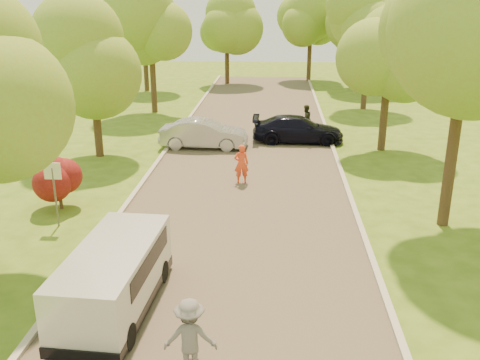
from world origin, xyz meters
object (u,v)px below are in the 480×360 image
(silver_sedan, at_px, (204,134))
(person_olive, at_px, (306,119))
(skateboarder, at_px, (190,337))
(minivan, at_px, (115,277))
(person_striped, at_px, (241,164))
(dark_sedan, at_px, (298,129))
(street_sign, at_px, (54,181))

(silver_sedan, relative_size, person_olive, 2.77)
(silver_sedan, distance_m, skateboarder, 16.83)
(minivan, height_order, silver_sedan, minivan)
(minivan, height_order, person_striped, minivan)
(minivan, distance_m, person_striped, 9.62)
(silver_sedan, bearing_deg, person_striped, -154.97)
(dark_sedan, distance_m, person_olive, 2.02)
(silver_sedan, bearing_deg, street_sign, 162.00)
(street_sign, distance_m, dark_sedan, 13.87)
(street_sign, height_order, minivan, street_sign)
(minivan, bearing_deg, dark_sedan, 75.97)
(skateboarder, height_order, person_striped, skateboarder)
(minivan, relative_size, person_striped, 2.78)
(street_sign, relative_size, silver_sedan, 0.51)
(street_sign, relative_size, dark_sedan, 0.47)
(silver_sedan, xyz_separation_m, skateboarder, (1.97, -16.71, 0.21))
(dark_sedan, relative_size, skateboarder, 2.85)
(street_sign, height_order, dark_sedan, street_sign)
(dark_sedan, bearing_deg, skateboarder, 171.62)
(silver_sedan, xyz_separation_m, person_olive, (5.14, 3.38, 0.07))
(silver_sedan, distance_m, person_olive, 6.15)
(silver_sedan, distance_m, person_striped, 5.55)
(silver_sedan, height_order, person_striped, person_striped)
(minivan, distance_m, skateboarder, 3.16)
(skateboarder, bearing_deg, silver_sedan, -87.33)
(silver_sedan, bearing_deg, skateboarder, -171.54)
(silver_sedan, relative_size, skateboarder, 2.63)
(dark_sedan, height_order, person_olive, person_olive)
(minivan, xyz_separation_m, silver_sedan, (0.20, 14.41, -0.15))
(dark_sedan, bearing_deg, street_sign, 143.92)
(person_olive, bearing_deg, person_striped, 33.68)
(street_sign, xyz_separation_m, dark_sedan, (8.16, 11.18, -0.89))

